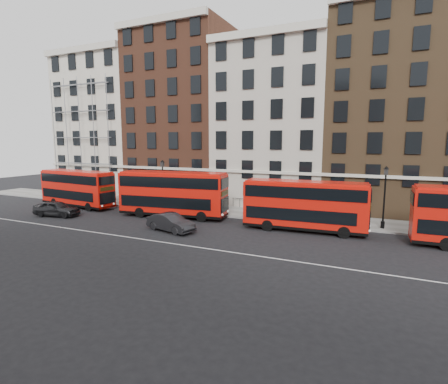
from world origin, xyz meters
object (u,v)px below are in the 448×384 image
at_px(bus_b, 173,193).
at_px(car_rear, 57,209).
at_px(bus_a, 77,188).
at_px(bus_c, 304,205).
at_px(car_front, 171,222).

distance_m(bus_b, car_rear, 11.92).
distance_m(bus_a, bus_b, 12.99).
relative_size(bus_b, car_rear, 2.39).
bearing_deg(bus_c, bus_b, 176.65).
relative_size(bus_c, car_rear, 2.21).
height_order(car_rear, car_front, car_rear).
height_order(bus_a, car_front, bus_a).
height_order(bus_a, bus_b, bus_b).
xyz_separation_m(bus_c, car_rear, (-23.89, -4.59, -1.49)).
height_order(bus_b, car_rear, bus_b).
xyz_separation_m(bus_c, car_front, (-10.15, -4.72, -1.53)).
distance_m(bus_c, car_rear, 24.37).
distance_m(car_rear, car_front, 13.74).
bearing_deg(bus_b, car_rear, -164.64).
height_order(bus_a, bus_c, bus_c).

